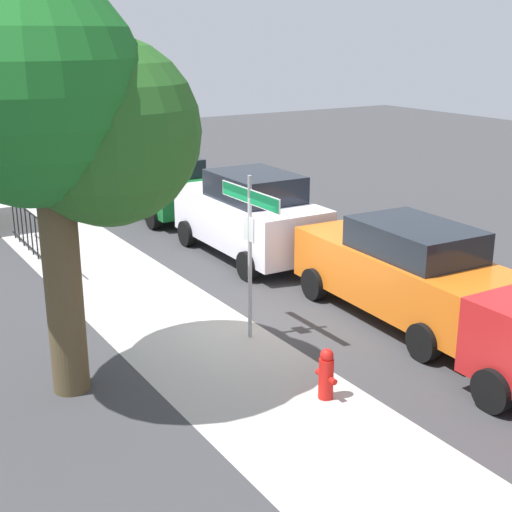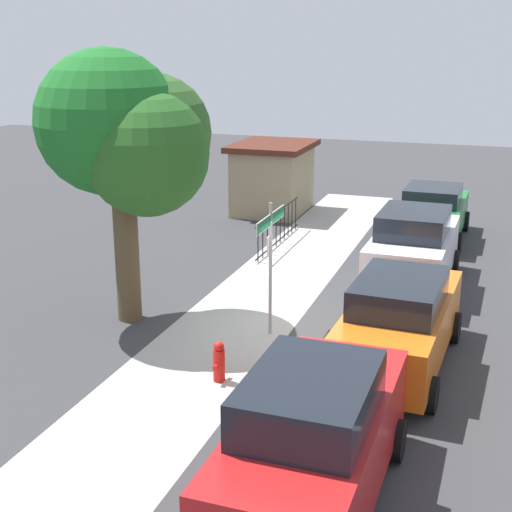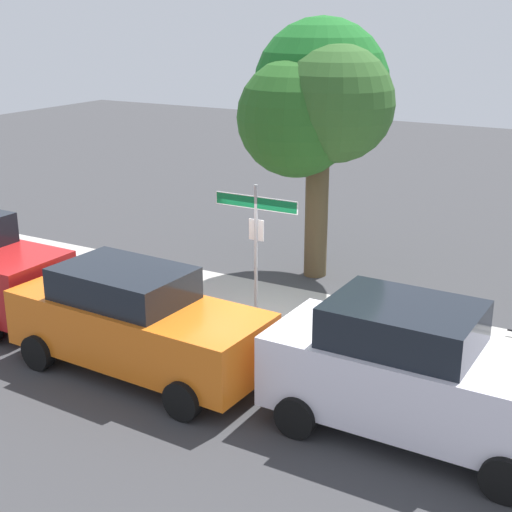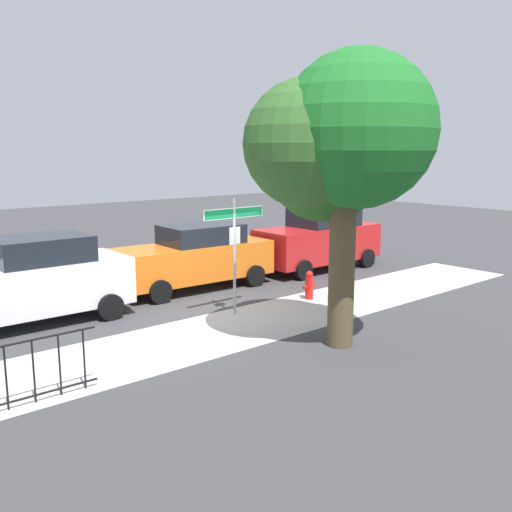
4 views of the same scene
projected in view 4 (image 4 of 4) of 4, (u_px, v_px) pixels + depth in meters
ground_plane at (210, 314)px, 14.19m from camera, size 60.00×60.00×0.00m
sidewalk_strip at (169, 344)px, 11.94m from camera, size 24.00×2.60×0.00m
street_sign at (234, 233)px, 13.82m from camera, size 1.79×0.07×2.87m
shade_tree at (335, 144)px, 11.26m from camera, size 3.46×3.79×5.93m
car_red at (319, 239)px, 19.36m from camera, size 4.56×1.99×2.09m
car_orange at (195, 257)px, 16.63m from camera, size 4.75×2.11×1.87m
car_white at (33, 281)px, 13.28m from camera, size 4.45×2.11×2.04m
fire_hydrant at (309, 285)px, 15.53m from camera, size 0.42×0.22×0.78m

